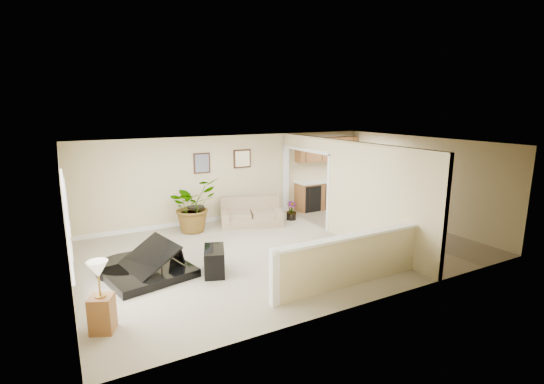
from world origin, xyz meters
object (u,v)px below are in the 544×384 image
loveseat (250,211)px  palm_plant (193,206)px  piano_bench (214,261)px  lamp_stand (101,302)px  accent_table (196,215)px  piano (144,245)px  small_plant (291,212)px

loveseat → palm_plant: 1.69m
piano_bench → lamp_stand: (-2.22, -1.22, 0.21)m
lamp_stand → accent_table: bearing=56.1°
lamp_stand → loveseat: bearing=42.7°
piano → lamp_stand: bearing=-130.6°
small_plant → loveseat: bearing=170.0°
piano_bench → accent_table: accent_table is taller
piano_bench → lamp_stand: lamp_stand is taller
piano_bench → piano: bearing=154.6°
piano_bench → small_plant: small_plant is taller
loveseat → lamp_stand: bearing=-118.4°
piano → accent_table: piano is taller
loveseat → piano: bearing=-128.0°
piano_bench → palm_plant: bearing=80.7°
palm_plant → piano: bearing=-126.6°
palm_plant → small_plant: bearing=-6.7°
palm_plant → lamp_stand: (-2.70, -4.13, -0.23)m
piano_bench → loveseat: (2.12, 2.79, 0.11)m
piano_bench → palm_plant: 2.98m
piano → loveseat: bearing=20.7°
piano_bench → palm_plant: palm_plant is taller
lamp_stand → small_plant: bearing=34.1°
loveseat → lamp_stand: 5.92m
palm_plant → lamp_stand: 4.94m
loveseat → piano_bench: bearing=-108.4°
piano → loveseat: piano is taller
accent_table → palm_plant: (-0.09, -0.02, 0.28)m
piano_bench → lamp_stand: 2.54m
loveseat → accent_table: bearing=-166.1°
small_plant → palm_plant: bearing=173.3°
small_plant → lamp_stand: size_ratio=0.50×
piano_bench → lamp_stand: bearing=-151.2°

